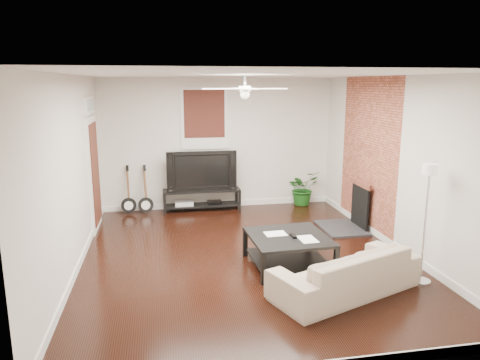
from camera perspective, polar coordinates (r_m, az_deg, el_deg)
The scene contains 14 objects.
room at distance 6.78m, azimuth 0.61°, elevation 1.37°, with size 5.01×6.01×2.81m.
brick_accent at distance 8.51m, azimuth 15.98°, elevation 3.11°, with size 0.02×2.20×2.80m, color brown.
fireplace at distance 8.58m, azimuth 13.89°, elevation -3.12°, with size 0.80×1.10×0.92m, color black.
window_back at distance 9.58m, azimuth -4.57°, elevation 7.81°, with size 1.00×0.06×1.30m, color black.
door_left at distance 8.64m, azimuth -18.15°, elevation 2.09°, with size 0.08×1.00×2.50m, color white.
tv_stand at distance 9.67m, azimuth -4.89°, elevation -2.51°, with size 1.64×0.44×0.46m, color black.
tv at distance 9.54m, azimuth -4.97°, elevation 1.31°, with size 1.47×0.19×0.85m, color black.
coffee_table at distance 6.77m, azimuth 6.16°, elevation -8.95°, with size 1.13×1.13×0.47m, color black.
sofa at distance 6.06m, azimuth 13.31°, elevation -11.21°, with size 2.03×0.79×0.59m, color #C8B296.
floor_lamp at distance 6.49m, azimuth 22.55°, elevation -5.25°, with size 0.27×0.27×1.66m, color silver, non-canonical shape.
potted_plant at distance 10.13m, azimuth 7.99°, elevation -1.00°, with size 0.69×0.60×0.77m, color #185017.
guitar_left at distance 9.56m, azimuth -14.10°, elevation -1.27°, with size 0.32×0.22×1.02m, color black, non-canonical shape.
guitar_right at distance 9.51m, azimuth -12.01°, elevation -1.23°, with size 0.32×0.22×1.02m, color black, non-canonical shape.
ceiling_fan at distance 6.66m, azimuth 0.63°, elevation 11.57°, with size 1.24×1.24×0.32m, color white, non-canonical shape.
Camera 1 is at (-1.26, -6.54, 2.67)m, focal length 33.47 mm.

